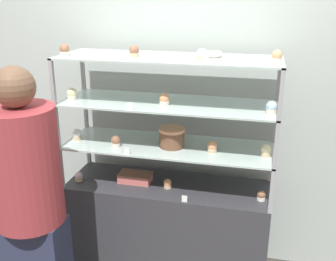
% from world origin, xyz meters
% --- Properties ---
extents(back_wall, '(8.00, 0.05, 2.60)m').
position_xyz_m(back_wall, '(0.00, 0.38, 1.30)').
color(back_wall, '#A8B2AD').
rests_on(back_wall, ground_plane).
extents(display_base, '(1.41, 0.46, 0.75)m').
position_xyz_m(display_base, '(0.00, 0.00, 0.37)').
color(display_base, '#333338').
rests_on(display_base, ground_plane).
extents(display_riser_lower, '(1.41, 0.46, 0.30)m').
position_xyz_m(display_riser_lower, '(0.00, 0.00, 1.03)').
color(display_riser_lower, '#99999E').
rests_on(display_riser_lower, display_base).
extents(display_riser_middle, '(1.41, 0.46, 0.30)m').
position_xyz_m(display_riser_middle, '(0.00, 0.00, 1.33)').
color(display_riser_middle, '#99999E').
rests_on(display_riser_middle, display_riser_lower).
extents(display_riser_upper, '(1.41, 0.46, 0.30)m').
position_xyz_m(display_riser_upper, '(0.00, 0.00, 1.63)').
color(display_riser_upper, '#99999E').
rests_on(display_riser_upper, display_riser_middle).
extents(layer_cake_centerpiece, '(0.17, 0.17, 0.13)m').
position_xyz_m(layer_cake_centerpiece, '(0.03, -0.02, 1.11)').
color(layer_cake_centerpiece, brown).
rests_on(layer_cake_centerpiece, display_riser_lower).
extents(sheet_cake_frosted, '(0.23, 0.13, 0.06)m').
position_xyz_m(sheet_cake_frosted, '(-0.24, -0.01, 0.78)').
color(sheet_cake_frosted, '#C66660').
rests_on(sheet_cake_frosted, display_base).
extents(cupcake_0, '(0.06, 0.06, 0.07)m').
position_xyz_m(cupcake_0, '(-0.63, -0.09, 0.78)').
color(cupcake_0, '#CCB28C').
rests_on(cupcake_0, display_base).
extents(cupcake_1, '(0.06, 0.06, 0.07)m').
position_xyz_m(cupcake_1, '(0.01, -0.05, 0.78)').
color(cupcake_1, '#CCB28C').
rests_on(cupcake_1, display_base).
extents(cupcake_2, '(0.06, 0.06, 0.07)m').
position_xyz_m(cupcake_2, '(0.64, -0.07, 0.78)').
color(cupcake_2, white).
rests_on(cupcake_2, display_base).
extents(price_tag_0, '(0.04, 0.00, 0.04)m').
position_xyz_m(price_tag_0, '(0.16, -0.21, 0.77)').
color(price_tag_0, white).
rests_on(price_tag_0, display_base).
extents(cupcake_3, '(0.06, 0.06, 0.08)m').
position_xyz_m(cupcake_3, '(-0.65, -0.04, 1.08)').
color(cupcake_3, '#CCB28C').
rests_on(cupcake_3, display_riser_lower).
extents(cupcake_4, '(0.06, 0.06, 0.08)m').
position_xyz_m(cupcake_4, '(-0.33, -0.11, 1.08)').
color(cupcake_4, beige).
rests_on(cupcake_4, display_riser_lower).
extents(cupcake_5, '(0.06, 0.06, 0.08)m').
position_xyz_m(cupcake_5, '(0.31, -0.05, 1.08)').
color(cupcake_5, '#CCB28C').
rests_on(cupcake_5, display_riser_lower).
extents(cupcake_6, '(0.06, 0.06, 0.08)m').
position_xyz_m(cupcake_6, '(0.64, -0.04, 1.08)').
color(cupcake_6, '#CCB28C').
rests_on(cupcake_6, display_riser_lower).
extents(price_tag_1, '(0.04, 0.00, 0.04)m').
position_xyz_m(price_tag_1, '(-0.22, -0.21, 1.07)').
color(price_tag_1, white).
rests_on(price_tag_1, display_riser_lower).
extents(cupcake_7, '(0.07, 0.07, 0.08)m').
position_xyz_m(cupcake_7, '(-0.64, -0.07, 1.38)').
color(cupcake_7, beige).
rests_on(cupcake_7, display_riser_middle).
extents(cupcake_8, '(0.07, 0.07, 0.08)m').
position_xyz_m(cupcake_8, '(-0.01, -0.06, 1.38)').
color(cupcake_8, beige).
rests_on(cupcake_8, display_riser_middle).
extents(cupcake_9, '(0.07, 0.07, 0.08)m').
position_xyz_m(cupcake_9, '(0.65, -0.10, 1.38)').
color(cupcake_9, beige).
rests_on(cupcake_9, display_riser_middle).
extents(price_tag_2, '(0.04, 0.00, 0.04)m').
position_xyz_m(price_tag_2, '(-0.19, -0.21, 1.37)').
color(price_tag_2, white).
rests_on(price_tag_2, display_riser_middle).
extents(cupcake_10, '(0.06, 0.06, 0.07)m').
position_xyz_m(cupcake_10, '(-0.65, -0.11, 1.68)').
color(cupcake_10, beige).
rests_on(cupcake_10, display_riser_upper).
extents(cupcake_11, '(0.06, 0.06, 0.07)m').
position_xyz_m(cupcake_11, '(-0.20, -0.06, 1.68)').
color(cupcake_11, '#CCB28C').
rests_on(cupcake_11, display_riser_upper).
extents(cupcake_12, '(0.06, 0.06, 0.07)m').
position_xyz_m(cupcake_12, '(0.23, -0.10, 1.68)').
color(cupcake_12, '#CCB28C').
rests_on(cupcake_12, display_riser_upper).
extents(cupcake_13, '(0.06, 0.06, 0.07)m').
position_xyz_m(cupcake_13, '(0.66, -0.06, 1.68)').
color(cupcake_13, beige).
rests_on(cupcake_13, display_riser_upper).
extents(price_tag_3, '(0.04, 0.00, 0.04)m').
position_xyz_m(price_tag_3, '(0.27, -0.21, 1.67)').
color(price_tag_3, white).
rests_on(price_tag_3, display_riser_upper).
extents(donut_glazed, '(0.12, 0.12, 0.04)m').
position_xyz_m(donut_glazed, '(0.27, 0.06, 1.66)').
color(donut_glazed, '#EFE5CC').
rests_on(donut_glazed, display_riser_upper).
extents(customer_figure, '(0.39, 0.39, 1.68)m').
position_xyz_m(customer_figure, '(-0.66, -0.66, 0.90)').
color(customer_figure, '#282D47').
rests_on(customer_figure, ground_plane).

